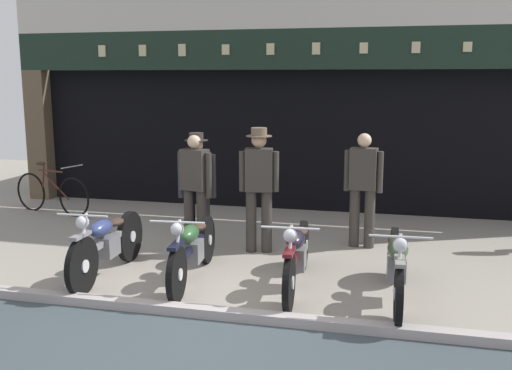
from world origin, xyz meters
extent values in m
cube|color=gray|center=(0.00, 5.00, -0.04)|extent=(22.94, 10.00, 0.08)
cube|color=#A79C9A|center=(0.00, 0.08, 0.01)|extent=(22.94, 0.16, 0.18)
cube|color=black|center=(0.00, 7.30, 1.30)|extent=(10.06, 4.00, 2.60)
cube|color=brown|center=(-5.25, 5.18, 1.30)|extent=(0.44, 0.36, 2.60)
cube|color=black|center=(0.00, 5.55, 1.43)|extent=(9.62, 0.03, 2.18)
cube|color=black|center=(0.00, 5.12, 2.95)|extent=(10.94, 0.24, 0.70)
cube|color=#C6B789|center=(-3.68, 4.99, 2.95)|extent=(0.14, 0.03, 0.21)
cube|color=#C6B789|center=(-2.85, 4.99, 2.95)|extent=(0.14, 0.03, 0.21)
cube|color=#C6B789|center=(-2.07, 4.99, 2.95)|extent=(0.14, 0.03, 0.22)
cube|color=#C6B789|center=(-1.24, 4.99, 2.95)|extent=(0.14, 0.03, 0.18)
cube|color=#C6B789|center=(-0.41, 4.99, 2.95)|extent=(0.14, 0.03, 0.20)
cube|color=#C6B789|center=(0.40, 4.99, 2.95)|extent=(0.14, 0.03, 0.20)
cube|color=#C6B789|center=(1.21, 4.99, 2.95)|extent=(0.14, 0.03, 0.18)
cube|color=#C6B789|center=(2.07, 4.99, 2.95)|extent=(0.14, 0.03, 0.19)
cube|color=#C6B789|center=(2.89, 4.99, 2.95)|extent=(0.14, 0.03, 0.16)
cylinder|color=black|center=(-1.59, 0.36, 0.34)|extent=(0.09, 0.68, 0.68)
cylinder|color=silver|center=(-1.59, 0.36, 0.34)|extent=(0.10, 0.15, 0.15)
cylinder|color=black|center=(-1.63, 1.66, 0.34)|extent=(0.10, 0.68, 0.68)
cylinder|color=silver|center=(-1.63, 1.66, 0.34)|extent=(0.11, 0.15, 0.15)
cube|color=gray|center=(-1.61, 1.01, 0.46)|extent=(0.10, 1.20, 0.07)
cube|color=slate|center=(-1.61, 1.01, 0.39)|extent=(0.21, 0.33, 0.26)
ellipsoid|color=navy|center=(-1.61, 0.85, 0.66)|extent=(0.23, 0.47, 0.20)
ellipsoid|color=#38281E|center=(-1.62, 1.24, 0.64)|extent=(0.21, 0.31, 0.10)
cube|color=gray|center=(-1.59, 0.36, 0.70)|extent=(0.11, 0.36, 0.04)
sphere|color=silver|center=(-1.60, 0.42, 0.84)|extent=(0.15, 0.15, 0.15)
cylinder|color=silver|center=(-1.60, 0.42, 0.92)|extent=(0.62, 0.04, 0.02)
cylinder|color=silver|center=(-1.60, 0.40, 0.63)|extent=(0.04, 0.28, 0.61)
cylinder|color=black|center=(-0.46, 0.40, 0.31)|extent=(0.12, 0.63, 0.63)
cylinder|color=silver|center=(-0.46, 0.40, 0.31)|extent=(0.11, 0.15, 0.14)
cylinder|color=black|center=(-0.59, 1.82, 0.31)|extent=(0.13, 0.63, 0.63)
cylinder|color=silver|center=(-0.59, 1.82, 0.31)|extent=(0.12, 0.15, 0.14)
cube|color=black|center=(-0.53, 1.11, 0.43)|extent=(0.18, 1.31, 0.07)
cube|color=slate|center=(-0.53, 1.11, 0.36)|extent=(0.23, 0.34, 0.26)
ellipsoid|color=#2A512C|center=(-0.51, 0.94, 0.63)|extent=(0.26, 0.48, 0.20)
ellipsoid|color=#38281E|center=(-0.55, 1.37, 0.61)|extent=(0.23, 0.32, 0.10)
cube|color=black|center=(-0.46, 0.40, 0.65)|extent=(0.13, 0.37, 0.04)
sphere|color=silver|center=(-0.47, 0.46, 0.81)|extent=(0.15, 0.15, 0.15)
cylinder|color=silver|center=(-0.47, 0.46, 0.89)|extent=(0.62, 0.08, 0.02)
cylinder|color=silver|center=(-0.47, 0.44, 0.60)|extent=(0.06, 0.29, 0.60)
cylinder|color=black|center=(0.79, 0.43, 0.32)|extent=(0.10, 0.64, 0.64)
cylinder|color=silver|center=(0.79, 0.43, 0.32)|extent=(0.11, 0.15, 0.14)
cylinder|color=black|center=(0.71, 1.87, 0.32)|extent=(0.11, 0.64, 0.64)
cylinder|color=silver|center=(0.71, 1.87, 0.32)|extent=(0.12, 0.15, 0.14)
cube|color=#59161B|center=(0.75, 1.15, 0.44)|extent=(0.14, 1.33, 0.07)
cube|color=slate|center=(0.75, 1.15, 0.37)|extent=(0.22, 0.33, 0.26)
ellipsoid|color=black|center=(0.76, 0.98, 0.64)|extent=(0.24, 0.47, 0.20)
ellipsoid|color=#38281E|center=(0.74, 1.41, 0.62)|extent=(0.22, 0.31, 0.10)
cube|color=#59161B|center=(0.79, 0.43, 0.66)|extent=(0.12, 0.36, 0.04)
sphere|color=silver|center=(0.79, 0.49, 0.82)|extent=(0.15, 0.15, 0.15)
cylinder|color=silver|center=(0.79, 0.49, 0.90)|extent=(0.62, 0.06, 0.02)
cylinder|color=silver|center=(0.79, 0.47, 0.61)|extent=(0.05, 0.27, 0.61)
cylinder|color=black|center=(1.92, 0.30, 0.33)|extent=(0.10, 0.66, 0.66)
cylinder|color=silver|center=(1.92, 0.30, 0.33)|extent=(0.11, 0.15, 0.15)
cylinder|color=black|center=(1.86, 1.69, 0.33)|extent=(0.11, 0.66, 0.66)
cylinder|color=silver|center=(1.86, 1.69, 0.33)|extent=(0.12, 0.15, 0.15)
cube|color=gray|center=(1.89, 1.00, 0.45)|extent=(0.12, 1.29, 0.07)
cube|color=slate|center=(1.89, 1.00, 0.38)|extent=(0.21, 0.33, 0.26)
ellipsoid|color=#31462C|center=(1.90, 0.83, 0.65)|extent=(0.24, 0.47, 0.20)
ellipsoid|color=#38281E|center=(1.88, 1.25, 0.63)|extent=(0.21, 0.31, 0.10)
cube|color=gray|center=(1.92, 0.30, 0.68)|extent=(0.11, 0.36, 0.04)
sphere|color=silver|center=(1.92, 0.36, 0.83)|extent=(0.15, 0.15, 0.15)
cylinder|color=silver|center=(1.92, 0.36, 0.91)|extent=(0.62, 0.05, 0.02)
cylinder|color=silver|center=(1.92, 0.34, 0.62)|extent=(0.05, 0.26, 0.61)
cylinder|color=#38332D|center=(-0.88, 2.49, 0.44)|extent=(0.15, 0.15, 0.87)
cylinder|color=#38332D|center=(-1.09, 2.54, 0.44)|extent=(0.15, 0.15, 0.87)
cube|color=#38332D|center=(-0.99, 2.51, 1.15)|extent=(0.42, 0.30, 0.59)
cube|color=silver|center=(-0.96, 2.62, 1.22)|extent=(0.14, 0.05, 0.33)
cube|color=maroon|center=(-0.96, 2.64, 1.21)|extent=(0.05, 0.02, 0.31)
cylinder|color=#38332D|center=(-0.76, 2.46, 1.08)|extent=(0.09, 0.09, 0.65)
cylinder|color=#38332D|center=(-1.22, 2.57, 1.08)|extent=(0.09, 0.09, 0.65)
sphere|color=beige|center=(-0.99, 2.51, 1.55)|extent=(0.19, 0.19, 0.19)
cylinder|color=#38332D|center=(0.08, 2.49, 0.45)|extent=(0.15, 0.15, 0.90)
cylinder|color=#38332D|center=(-0.13, 2.46, 0.45)|extent=(0.15, 0.15, 0.90)
cube|color=#38332D|center=(-0.02, 2.48, 1.18)|extent=(0.41, 0.28, 0.60)
cube|color=silver|center=(-0.04, 2.59, 1.26)|extent=(0.14, 0.04, 0.34)
cube|color=#47234C|center=(-0.05, 2.60, 1.24)|extent=(0.05, 0.02, 0.31)
cylinder|color=#38332D|center=(0.21, 2.52, 1.16)|extent=(0.09, 0.09, 0.57)
cylinder|color=#38332D|center=(-0.26, 2.44, 1.16)|extent=(0.09, 0.09, 0.57)
sphere|color=tan|center=(-0.02, 2.48, 1.60)|extent=(0.21, 0.21, 0.21)
cylinder|color=brown|center=(-0.02, 2.48, 1.66)|extent=(0.36, 0.36, 0.01)
cylinder|color=brown|center=(-0.02, 2.48, 1.72)|extent=(0.22, 0.22, 0.12)
cylinder|color=#38332D|center=(1.49, 3.06, 0.44)|extent=(0.15, 0.15, 0.88)
cylinder|color=#38332D|center=(1.27, 3.08, 0.44)|extent=(0.15, 0.15, 0.88)
cube|color=#38332D|center=(1.38, 3.07, 1.16)|extent=(0.40, 0.26, 0.60)
cube|color=silver|center=(1.39, 3.18, 1.23)|extent=(0.14, 0.03, 0.34)
cube|color=maroon|center=(1.40, 3.20, 1.22)|extent=(0.05, 0.02, 0.31)
cylinder|color=#38332D|center=(1.62, 3.05, 1.13)|extent=(0.09, 0.09, 0.60)
cylinder|color=#38332D|center=(1.15, 3.09, 1.13)|extent=(0.09, 0.09, 0.60)
sphere|color=beige|center=(1.38, 3.07, 1.57)|extent=(0.20, 0.20, 0.20)
cylinder|color=#2D2D33|center=(-0.88, 2.63, 0.42)|extent=(0.15, 0.15, 0.85)
cylinder|color=#2D2D33|center=(-1.10, 2.59, 0.42)|extent=(0.15, 0.15, 0.85)
cube|color=#2D2D33|center=(-0.99, 2.61, 1.11)|extent=(0.42, 0.29, 0.57)
cube|color=white|center=(-1.01, 2.72, 1.18)|extent=(0.14, 0.05, 0.32)
cube|color=black|center=(-1.01, 2.73, 1.17)|extent=(0.05, 0.02, 0.30)
cylinder|color=#2D2D33|center=(-0.76, 2.66, 1.04)|extent=(0.09, 0.09, 0.64)
cylinder|color=#2D2D33|center=(-1.22, 2.56, 1.04)|extent=(0.09, 0.09, 0.64)
sphere|color=beige|center=(-0.99, 2.61, 1.51)|extent=(0.20, 0.20, 0.20)
cylinder|color=#332D28|center=(-0.99, 2.61, 1.56)|extent=(0.34, 0.34, 0.01)
cylinder|color=#332D28|center=(-0.99, 2.61, 1.62)|extent=(0.21, 0.21, 0.11)
cube|color=beige|center=(-1.85, 5.40, 1.84)|extent=(0.71, 0.02, 0.88)
cube|color=#232328|center=(-1.85, 5.39, 2.19)|extent=(0.71, 0.01, 0.20)
cube|color=silver|center=(-2.91, 5.40, 1.79)|extent=(0.68, 0.02, 0.94)
cube|color=#232328|center=(-2.91, 5.39, 2.16)|extent=(0.68, 0.01, 0.20)
torus|color=black|center=(-3.73, 3.80, 0.35)|extent=(0.71, 0.22, 0.73)
torus|color=black|center=(-4.79, 4.08, 0.35)|extent=(0.71, 0.22, 0.73)
cylinder|color=#4C1E19|center=(-4.16, 3.91, 0.53)|extent=(0.62, 0.20, 0.48)
cylinder|color=#4C1E19|center=(-4.26, 3.94, 0.79)|extent=(0.59, 0.19, 0.03)
cylinder|color=#4C1E19|center=(-4.46, 3.99, 0.65)|extent=(0.11, 0.06, 0.52)
ellipsoid|color=#332319|center=(-4.50, 4.00, 0.91)|extent=(0.26, 0.18, 0.06)
cylinder|color=silver|center=(-3.73, 3.80, 0.91)|extent=(0.15, 0.49, 0.02)
camera|label=1|loc=(1.85, -5.42, 2.46)|focal=41.31mm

